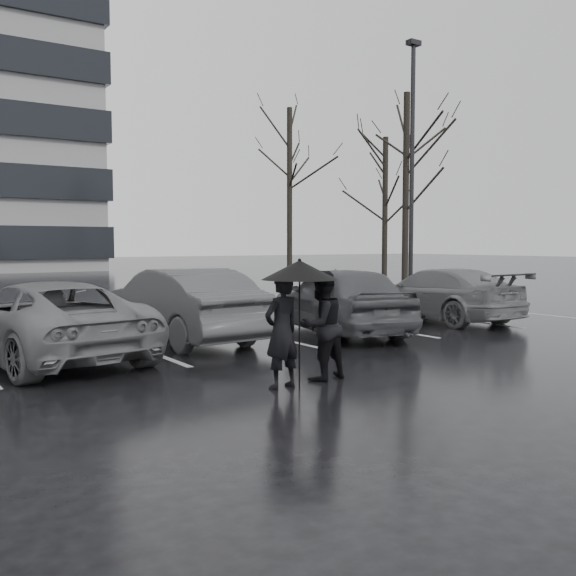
% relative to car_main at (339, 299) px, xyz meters
% --- Properties ---
extents(ground, '(160.00, 160.00, 0.00)m').
position_rel_car_main_xyz_m(ground, '(-2.08, -1.68, -0.75)').
color(ground, black).
rests_on(ground, ground).
extents(car_main, '(2.71, 4.68, 1.50)m').
position_rel_car_main_xyz_m(car_main, '(0.00, 0.00, 0.00)').
color(car_main, black).
rests_on(car_main, ground).
extents(car_west_a, '(1.89, 4.54, 1.46)m').
position_rel_car_main_xyz_m(car_west_a, '(-3.31, 0.93, -0.02)').
color(car_west_a, '#2C2C2E').
rests_on(car_west_a, ground).
extents(car_west_b, '(2.90, 5.05, 1.33)m').
position_rel_car_main_xyz_m(car_west_b, '(-6.05, 0.26, -0.09)').
color(car_west_b, '#4D4D4F').
rests_on(car_west_b, ground).
extents(car_east, '(1.87, 4.58, 1.33)m').
position_rel_car_main_xyz_m(car_east, '(3.52, 0.48, -0.09)').
color(car_east, '#4D4D4F').
rests_on(car_east, ground).
extents(pedestrian_left, '(0.62, 0.46, 1.55)m').
position_rel_car_main_xyz_m(pedestrian_left, '(-3.87, -3.69, 0.02)').
color(pedestrian_left, black).
rests_on(pedestrian_left, ground).
extents(pedestrian_right, '(0.83, 0.69, 1.56)m').
position_rel_car_main_xyz_m(pedestrian_right, '(-3.11, -3.55, 0.03)').
color(pedestrian_right, black).
rests_on(pedestrian_right, ground).
extents(umbrella, '(1.03, 1.03, 1.75)m').
position_rel_car_main_xyz_m(umbrella, '(-3.64, -3.77, 0.85)').
color(umbrella, black).
rests_on(umbrella, ground).
extents(lamp_post, '(0.50, 0.50, 9.14)m').
position_rel_car_main_xyz_m(lamp_post, '(8.06, 6.09, 3.44)').
color(lamp_post, gray).
rests_on(lamp_post, ground).
extents(stall_stripes, '(19.72, 5.00, 0.00)m').
position_rel_car_main_xyz_m(stall_stripes, '(-2.88, 0.82, -0.75)').
color(stall_stripes, '#B2B2B5').
rests_on(stall_stripes, ground).
extents(tree_east, '(0.26, 0.26, 8.00)m').
position_rel_car_main_xyz_m(tree_east, '(9.92, 8.32, 3.25)').
color(tree_east, black).
rests_on(tree_east, ground).
extents(tree_ne, '(0.26, 0.26, 7.00)m').
position_rel_car_main_xyz_m(tree_ne, '(12.42, 12.32, 2.75)').
color(tree_ne, black).
rests_on(tree_ne, ground).
extents(tree_north, '(0.26, 0.26, 8.50)m').
position_rel_car_main_xyz_m(tree_north, '(8.92, 15.32, 3.50)').
color(tree_north, black).
rests_on(tree_north, ground).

